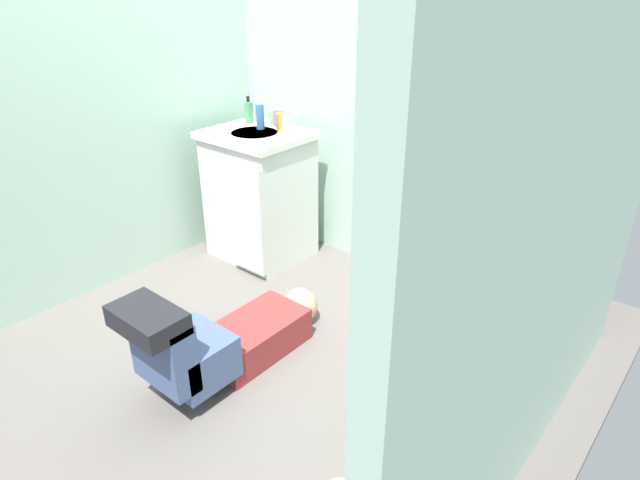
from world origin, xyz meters
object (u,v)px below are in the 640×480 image
toilet (489,271)px  soap_dispenser (249,112)px  faucet (273,119)px  bottle_amber (282,122)px  bottle_white (287,125)px  bottle_clear (260,111)px  vanity_cabinet (260,194)px  toilet_paper_roll (447,451)px  person_plumber (224,338)px  toiletry_bag (533,187)px  bottle_blue (260,117)px  paper_towel_roll (398,323)px  tissue_box (501,181)px  bottle_pink (280,119)px

toilet → soap_dispenser: bearing=178.8°
faucet → bottle_amber: size_ratio=0.98×
bottle_amber → bottle_white: 0.09m
soap_dispenser → bottle_clear: 0.10m
vanity_cabinet → toilet_paper_roll: bearing=-23.3°
person_plumber → bottle_clear: bearing=127.0°
toilet → soap_dispenser: 1.77m
toiletry_bag → bottle_blue: bottle_blue is taller
vanity_cabinet → paper_towel_roll: size_ratio=4.01×
toilet → person_plumber: size_ratio=0.70×
toilet → toilet_paper_roll: size_ratio=6.82×
toiletry_bag → soap_dispenser: (-1.79, -0.05, 0.08)m
toiletry_bag → toilet_paper_roll: toiletry_bag is taller
bottle_amber → tissue_box: bearing=2.4°
person_plumber → bottle_pink: bearing=121.2°
toiletry_bag → soap_dispenser: bearing=-178.2°
person_plumber → paper_towel_roll: size_ratio=5.21×
toiletry_bag → bottle_white: 1.43m
bottle_clear → bottle_blue: (0.07, -0.06, -0.01)m
paper_towel_roll → toilet_paper_roll: 0.77m
bottle_clear → person_plumber: bearing=-53.0°
person_plumber → soap_dispenser: size_ratio=6.42×
soap_dispenser → bottle_white: 0.37m
paper_towel_roll → faucet: bearing=162.6°
soap_dispenser → bottle_white: soap_dispenser is taller
paper_towel_roll → toilet: bearing=46.8°
bottle_white → toilet_paper_roll: (1.58, -0.84, -0.82)m
bottle_clear → paper_towel_roll: bearing=-15.4°
vanity_cabinet → toiletry_bag: bearing=6.4°
bottle_blue → bottle_white: (0.21, 0.02, -0.02)m
soap_dispenser → bottle_pink: soap_dispenser is taller
vanity_cabinet → bottle_pink: size_ratio=7.23×
person_plumber → vanity_cabinet: bearing=127.0°
soap_dispenser → tissue_box: bearing=1.9°
soap_dispenser → vanity_cabinet: bearing=-33.1°
faucet → bottle_pink: bottle_pink is taller
bottle_white → paper_towel_roll: size_ratio=0.53×
bottle_clear → bottle_amber: bearing=-1.2°
toilet_paper_roll → person_plumber: bearing=-170.4°
soap_dispenser → bottle_white: (0.37, -0.04, -0.01)m
faucet → toilet_paper_roll: 2.14m
vanity_cabinet → bottle_amber: (0.09, 0.12, 0.45)m
vanity_cabinet → toiletry_bag: toiletry_bag is taller
faucet → bottle_blue: bottle_blue is taller
bottle_white → paper_towel_roll: bottle_white is taller
person_plumber → tissue_box: tissue_box is taller
person_plumber → bottle_white: bearing=117.5°
faucet → toilet: bearing=-2.1°
bottle_amber → toilet: bearing=-1.4°
person_plumber → bottle_clear: size_ratio=6.28×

